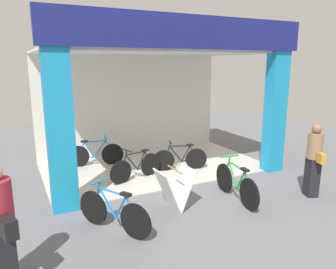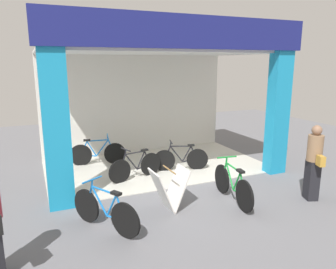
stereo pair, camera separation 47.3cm
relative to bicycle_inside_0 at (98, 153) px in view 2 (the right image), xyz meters
name	(u,v)px [view 2 (the right image)]	position (x,y,z in m)	size (l,w,h in m)	color
ground_plane	(182,187)	(1.57, -2.61, -0.36)	(20.51, 20.51, 0.00)	slate
shop_facade	(155,93)	(1.57, -0.72, 1.82)	(6.46, 3.96, 4.05)	beige
bicycle_inside_0	(98,153)	(0.00, 0.00, 0.00)	(1.63, 0.49, 0.91)	black
bicycle_inside_1	(136,166)	(0.68, -1.63, -0.01)	(1.55, 0.53, 0.88)	black
bicycle_inside_2	(181,159)	(2.08, -1.47, -0.02)	(1.53, 0.52, 0.87)	black
bicycle_parked_0	(233,185)	(2.21, -3.81, 0.02)	(0.48, 1.73, 0.95)	black
bicycle_parked_1	(105,211)	(-0.64, -3.92, 0.00)	(0.90, 1.46, 0.92)	black
sandwich_board_sign	(169,189)	(0.78, -3.59, 0.08)	(0.75, 0.61, 0.89)	silver
pedestrian_1	(314,162)	(3.92, -4.41, 0.52)	(0.42, 0.59, 1.71)	black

